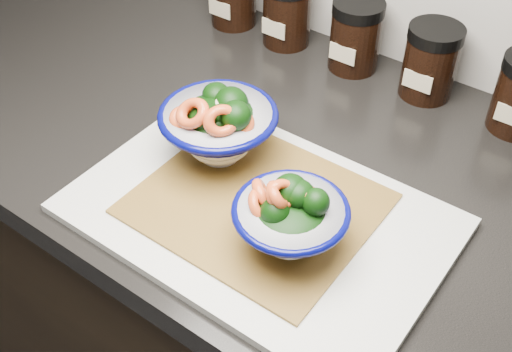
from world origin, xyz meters
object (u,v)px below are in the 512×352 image
Objects in this scene: spice_jar_c at (356,36)px; bowl_right at (290,219)px; cutting_board at (259,215)px; bowl_left at (219,126)px; spice_jar_d at (430,62)px; spice_jar_b at (287,12)px.

bowl_right is at bearing -70.35° from spice_jar_c.
bowl_right reaches higher than cutting_board.
bowl_left is 0.32m from spice_jar_c.
spice_jar_d is at bearing 82.43° from cutting_board.
cutting_board is 2.90× the size of bowl_left.
cutting_board is 0.13m from bowl_left.
spice_jar_d is at bearing 64.46° from bowl_left.
bowl_left is at bearing 152.87° from cutting_board.
bowl_left reaches higher than cutting_board.
bowl_right is 1.17× the size of spice_jar_c.
spice_jar_b is at bearing 108.83° from bowl_left.
bowl_right is (0.06, -0.03, 0.05)m from cutting_board.
bowl_left is 0.35m from spice_jar_d.
bowl_left reaches higher than spice_jar_b.
cutting_board is 3.98× the size of spice_jar_c.
bowl_left reaches higher than spice_jar_c.
cutting_board is 3.98× the size of spice_jar_d.
bowl_right reaches higher than spice_jar_b.
spice_jar_d is at bearing 91.84° from bowl_right.
bowl_right is (0.16, -0.08, -0.01)m from bowl_left.
bowl_left is 1.37× the size of spice_jar_b.
bowl_left is at bearing -71.17° from spice_jar_b.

